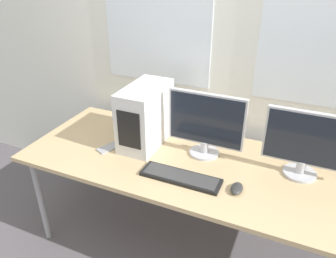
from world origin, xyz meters
The scene contains 8 objects.
wall_back centered at (0.00, 0.96, 1.35)m, with size 8.00×0.07×2.70m.
desk centered at (0.00, 0.41, 0.68)m, with size 2.26×0.83×0.72m.
pc_tower centered at (-0.44, 0.51, 0.92)m, with size 0.22×0.43×0.40m.
monitor_main centered at (-0.04, 0.53, 0.93)m, with size 0.47×0.19×0.41m.
monitor_right_near centered at (0.53, 0.54, 0.93)m, with size 0.46×0.19×0.39m.
keyboard centered at (-0.07, 0.22, 0.73)m, with size 0.46×0.13×0.02m.
mouse centered at (0.24, 0.25, 0.74)m, with size 0.06×0.11×0.03m.
cell_phone centered at (-0.62, 0.34, 0.73)m, with size 0.13×0.17×0.01m.
Camera 1 is at (0.46, -1.17, 1.84)m, focal length 35.00 mm.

